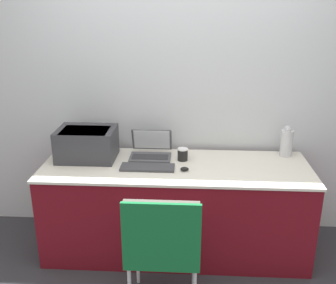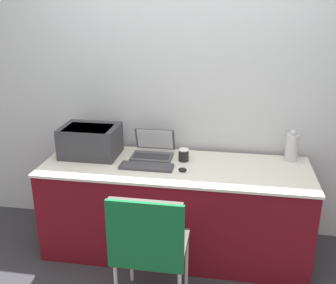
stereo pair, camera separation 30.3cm
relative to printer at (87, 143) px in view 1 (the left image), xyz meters
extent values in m
plane|color=#333338|center=(0.72, -0.45, -0.88)|extent=(14.00, 14.00, 0.00)
cube|color=silver|center=(0.72, 0.32, 0.42)|extent=(8.00, 0.05, 2.60)
cube|color=maroon|center=(0.72, -0.11, -0.52)|extent=(2.07, 0.69, 0.73)
cube|color=silver|center=(0.72, -0.11, -0.14)|extent=(2.09, 0.71, 0.02)
cube|color=#333338|center=(0.00, 0.00, -0.01)|extent=(0.46, 0.34, 0.25)
cube|color=#51565B|center=(0.00, -0.03, 0.09)|extent=(0.37, 0.26, 0.04)
cube|color=#4C4C51|center=(0.51, 0.02, -0.13)|extent=(0.33, 0.21, 0.02)
cube|color=#2D2D30|center=(0.51, 0.01, -0.12)|extent=(0.29, 0.11, 0.00)
cube|color=#4C4C51|center=(0.51, 0.16, -0.02)|extent=(0.33, 0.08, 0.20)
cube|color=silver|center=(0.51, 0.16, -0.02)|extent=(0.30, 0.07, 0.18)
cube|color=#3D3D42|center=(0.51, -0.18, -0.12)|extent=(0.41, 0.14, 0.02)
cylinder|color=black|center=(0.77, 0.00, -0.09)|extent=(0.08, 0.08, 0.09)
cylinder|color=white|center=(0.77, 0.00, -0.04)|extent=(0.09, 0.09, 0.01)
ellipsoid|color=black|center=(0.79, -0.21, -0.12)|extent=(0.06, 0.04, 0.03)
cylinder|color=silver|center=(1.62, 0.15, -0.02)|extent=(0.10, 0.10, 0.22)
sphere|color=silver|center=(1.62, 0.15, 0.10)|extent=(0.05, 0.05, 0.05)
cube|color=#4C4742|center=(0.67, -0.75, -0.43)|extent=(0.44, 0.41, 0.04)
cube|color=#4C4742|center=(0.67, -0.94, -0.21)|extent=(0.44, 0.03, 0.41)
cylinder|color=silver|center=(0.47, -0.56, -0.67)|extent=(0.02, 0.02, 0.43)
cylinder|color=silver|center=(0.87, -0.56, -0.67)|extent=(0.02, 0.02, 0.43)
cube|color=#146633|center=(0.67, -0.97, -0.23)|extent=(0.46, 0.02, 0.46)
camera|label=1|loc=(0.83, -2.92, 1.07)|focal=42.00mm
camera|label=2|loc=(1.13, -2.88, 1.07)|focal=42.00mm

